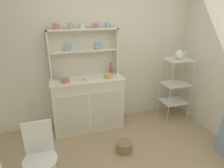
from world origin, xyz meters
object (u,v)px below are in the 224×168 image
bowl_mixing_large (65,80)px  utensil_jar (58,76)px  jam_bottle (111,70)px  porcelain_teapot (179,55)px  hutch_shelf_unit (84,49)px  hutch_cabinet (88,103)px  floor_basket (124,147)px  bakers_rack (176,82)px  cup_terracotta_0 (56,26)px  wire_chair (40,152)px

bowl_mixing_large → utensil_jar: 0.18m
jam_bottle → porcelain_teapot: (1.15, -0.23, 0.24)m
hutch_shelf_unit → bowl_mixing_large: bearing=-145.2°
hutch_cabinet → floor_basket: size_ratio=5.19×
bakers_rack → cup_terracotta_0: size_ratio=11.85×
hutch_shelf_unit → utensil_jar: 0.59m
hutch_cabinet → porcelain_teapot: 1.76m
cup_terracotta_0 → porcelain_teapot: 2.06m
wire_chair → utensil_jar: size_ratio=3.57×
jam_bottle → porcelain_teapot: 1.20m
floor_basket → jam_bottle: jam_bottle is taller
wire_chair → cup_terracotta_0: bearing=70.5°
hutch_cabinet → bakers_rack: (1.59, -0.15, 0.26)m
floor_basket → bowl_mixing_large: 1.32m
bowl_mixing_large → floor_basket: bearing=-45.2°
jam_bottle → bakers_rack: bearing=-11.4°
floor_basket → cup_terracotta_0: bearing=130.0°
jam_bottle → utensil_jar: size_ratio=0.86×
floor_basket → porcelain_teapot: (1.22, 0.64, 1.14)m
utensil_jar → hutch_shelf_unit: bearing=11.4°
cup_terracotta_0 → porcelain_teapot: size_ratio=0.39×
bowl_mixing_large → utensil_jar: bearing=121.4°
hutch_shelf_unit → utensil_jar: bearing=-168.6°
utensil_jar → porcelain_teapot: 2.05m
utensil_jar → porcelain_teapot: porcelain_teapot is taller
hutch_cabinet → wire_chair: size_ratio=1.39×
hutch_shelf_unit → wire_chair: bearing=-120.1°
utensil_jar → jam_bottle: bearing=0.6°
hutch_shelf_unit → utensil_jar: hutch_shelf_unit is taller
hutch_cabinet → bowl_mixing_large: 0.59m
hutch_cabinet → bakers_rack: size_ratio=1.03×
floor_basket → bakers_rack: bearing=27.7°
floor_basket → utensil_jar: utensil_jar is taller
hutch_cabinet → jam_bottle: bearing=11.2°
bakers_rack → jam_bottle: bearing=168.6°
porcelain_teapot → hutch_cabinet: bearing=174.7°
bakers_rack → wire_chair: 2.52m
cup_terracotta_0 → utensil_jar: (-0.04, -0.04, -0.75)m
cup_terracotta_0 → jam_bottle: bearing=-2.5°
hutch_shelf_unit → porcelain_teapot: bearing=-11.1°
cup_terracotta_0 → hutch_shelf_unit: bearing=6.2°
floor_basket → utensil_jar: 1.48m
wire_chair → hutch_cabinet: bearing=52.3°
wire_chair → floor_basket: 1.23m
bowl_mixing_large → porcelain_teapot: size_ratio=0.53×
utensil_jar → porcelain_teapot: size_ratio=0.96×
hutch_cabinet → utensil_jar: size_ratio=4.94×
cup_terracotta_0 → bowl_mixing_large: bearing=-74.6°
floor_basket → cup_terracotta_0: (-0.76, 0.91, 1.64)m
porcelain_teapot → cup_terracotta_0: bearing=172.3°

